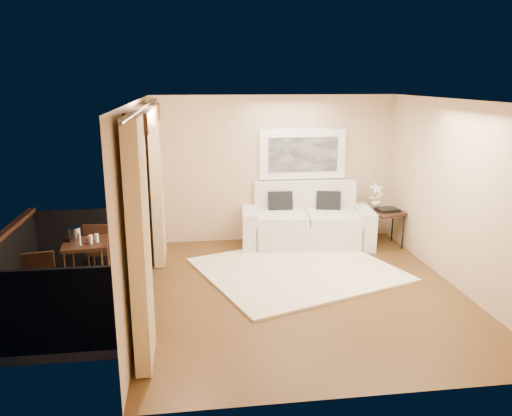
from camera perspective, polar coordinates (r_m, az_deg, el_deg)
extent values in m
plane|color=brown|center=(7.35, 5.45, -9.42)|extent=(5.00, 5.00, 0.00)
plane|color=white|center=(6.72, 6.01, 12.11)|extent=(5.00, 5.00, 0.00)
plane|color=tan|center=(9.31, 2.21, 4.48)|extent=(4.50, 0.00, 4.50)
plane|color=tan|center=(4.62, 12.82, -6.45)|extent=(4.50, 0.00, 4.50)
plane|color=tan|center=(7.74, 22.16, 1.33)|extent=(0.00, 5.00, 5.00)
plane|color=tan|center=(8.57, -12.06, 3.29)|extent=(0.00, 2.70, 2.70)
plane|color=tan|center=(5.00, -15.09, -4.96)|extent=(0.00, 2.70, 2.70)
plane|color=tan|center=(6.58, -13.78, 10.42)|extent=(0.00, 2.40, 2.40)
cube|color=black|center=(6.57, -12.71, 10.22)|extent=(0.28, 2.40, 0.22)
cube|color=#605B56|center=(7.38, -19.62, -10.67)|extent=(1.80, 2.60, 0.12)
cube|color=black|center=(7.40, -26.55, -6.61)|extent=(0.06, 2.60, 1.00)
cube|color=black|center=(8.34, -18.22, -3.48)|extent=(1.80, 0.06, 1.00)
cube|color=black|center=(6.03, -22.51, -10.90)|extent=(1.80, 0.06, 1.00)
cube|color=black|center=(7.24, -27.02, -2.76)|extent=(0.10, 2.60, 0.06)
cube|color=tan|center=(8.27, -11.23, 2.71)|extent=(0.16, 0.75, 2.62)
cube|color=tan|center=(5.28, -13.16, -4.15)|extent=(0.16, 0.75, 2.62)
cylinder|color=#4C473F|center=(6.56, -12.59, 11.18)|extent=(0.04, 4.80, 0.04)
cube|color=white|center=(9.34, 5.37, 6.14)|extent=(1.62, 0.05, 0.92)
cube|color=black|center=(9.30, 5.42, 6.11)|extent=(1.30, 0.02, 0.64)
cube|color=#F8EAC7|center=(8.06, 4.78, -7.02)|extent=(3.53, 3.31, 0.04)
cube|color=silver|center=(9.22, 5.79, -2.83)|extent=(1.99, 1.20, 0.47)
cube|color=silver|center=(9.47, 5.56, 0.40)|extent=(1.91, 0.44, 0.92)
cube|color=silver|center=(9.11, -0.69, -2.22)|extent=(0.37, 1.03, 0.69)
cube|color=silver|center=(9.37, 12.12, -2.07)|extent=(0.37, 1.03, 0.69)
cube|color=silver|center=(9.05, 2.99, -1.03)|extent=(0.98, 0.98, 0.16)
cube|color=silver|center=(9.17, 8.70, -0.98)|extent=(0.98, 0.98, 0.16)
cube|color=black|center=(9.25, 2.81, 0.53)|extent=(0.45, 0.21, 0.46)
cube|color=black|center=(9.36, 8.27, 0.56)|extent=(0.48, 0.30, 0.46)
cube|color=black|center=(9.34, 14.65, -0.46)|extent=(0.75, 0.75, 0.04)
cylinder|color=black|center=(9.13, 13.68, -2.89)|extent=(0.03, 0.03, 0.61)
cylinder|color=black|center=(9.31, 16.44, -2.73)|extent=(0.03, 0.03, 0.61)
cylinder|color=black|center=(9.56, 12.66, -2.04)|extent=(0.03, 0.03, 0.61)
cylinder|color=black|center=(9.73, 15.32, -1.91)|extent=(0.03, 0.03, 0.61)
cube|color=black|center=(9.33, 14.81, -0.19)|extent=(0.41, 0.33, 0.05)
imported|color=white|center=(9.39, 13.58, 1.35)|extent=(0.28, 0.21, 0.49)
cube|color=black|center=(7.50, -18.91, -3.91)|extent=(0.69, 0.69, 0.05)
cylinder|color=black|center=(7.44, -20.95, -7.23)|extent=(0.04, 0.04, 0.68)
cylinder|color=black|center=(7.34, -17.11, -7.20)|extent=(0.04, 0.04, 0.68)
cylinder|color=black|center=(7.90, -20.15, -5.89)|extent=(0.04, 0.04, 0.68)
cylinder|color=black|center=(7.80, -16.54, -5.84)|extent=(0.04, 0.04, 0.68)
cube|color=black|center=(8.08, -17.34, -4.69)|extent=(0.40, 0.40, 0.04)
cube|color=black|center=(7.86, -17.74, -3.55)|extent=(0.38, 0.07, 0.49)
cylinder|color=black|center=(8.26, -15.95, -5.73)|extent=(0.03, 0.03, 0.39)
cylinder|color=black|center=(8.33, -18.02, -5.71)|extent=(0.03, 0.03, 0.39)
cylinder|color=black|center=(7.98, -16.40, -6.48)|extent=(0.03, 0.03, 0.39)
cylinder|color=black|center=(8.05, -18.53, -6.46)|extent=(0.03, 0.03, 0.39)
cube|color=black|center=(6.74, -23.51, -9.07)|extent=(0.45, 0.45, 0.05)
cube|color=black|center=(6.81, -23.58, -6.70)|extent=(0.39, 0.12, 0.51)
cylinder|color=black|center=(6.70, -24.80, -11.38)|extent=(0.03, 0.03, 0.40)
cylinder|color=black|center=(6.66, -22.06, -11.24)|extent=(0.03, 0.03, 0.40)
cylinder|color=black|center=(6.98, -24.52, -10.29)|extent=(0.03, 0.03, 0.40)
cylinder|color=black|center=(6.95, -21.90, -10.13)|extent=(0.03, 0.03, 0.40)
cylinder|color=silver|center=(7.58, -20.02, -2.83)|extent=(0.18, 0.18, 0.20)
cylinder|color=red|center=(7.58, -18.34, -3.19)|extent=(0.06, 0.06, 0.07)
cylinder|color=silver|center=(7.35, -19.52, -3.40)|extent=(0.04, 0.04, 0.18)
cylinder|color=silver|center=(7.38, -18.40, -3.46)|extent=(0.06, 0.06, 0.12)
cylinder|color=white|center=(7.44, -17.75, -3.27)|extent=(0.06, 0.06, 0.12)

